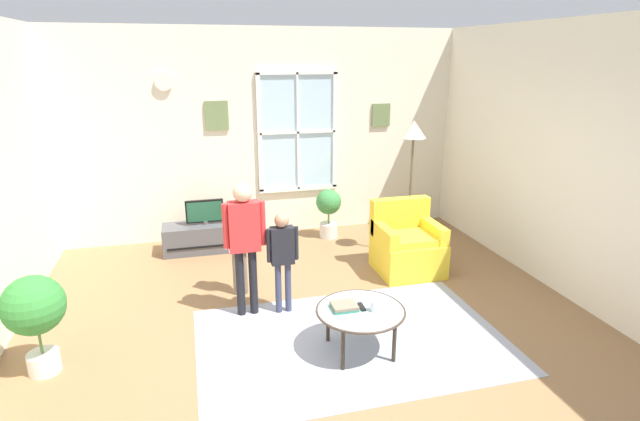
{
  "coord_description": "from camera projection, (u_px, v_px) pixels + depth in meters",
  "views": [
    {
      "loc": [
        -1.09,
        -4.17,
        2.6
      ],
      "look_at": [
        0.15,
        0.51,
        1.09
      ],
      "focal_mm": 28.21,
      "sensor_mm": 36.0,
      "label": 1
    }
  ],
  "objects": [
    {
      "name": "person_red_shirt",
      "position": [
        245.0,
        234.0,
        5.01
      ],
      "size": [
        0.43,
        0.19,
        1.41
      ],
      "color": "black",
      "rests_on": "ground_plane"
    },
    {
      "name": "book_stack",
      "position": [
        344.0,
        306.0,
        4.49
      ],
      "size": [
        0.22,
        0.2,
        0.05
      ],
      "color": "#36856C",
      "rests_on": "coffee_table"
    },
    {
      "name": "coffee_table",
      "position": [
        361.0,
        312.0,
        4.49
      ],
      "size": [
        0.81,
        0.81,
        0.43
      ],
      "color": "#99B2B7",
      "rests_on": "ground_plane"
    },
    {
      "name": "tv_stand",
      "position": [
        206.0,
        237.0,
        6.93
      ],
      "size": [
        1.16,
        0.44,
        0.38
      ],
      "color": "#4C4C51",
      "rests_on": "ground_plane"
    },
    {
      "name": "side_wall_right",
      "position": [
        594.0,
        168.0,
        5.16
      ],
      "size": [
        0.12,
        6.06,
        2.98
      ],
      "color": "silver",
      "rests_on": "ground_plane"
    },
    {
      "name": "cup",
      "position": [
        376.0,
        306.0,
        4.44
      ],
      "size": [
        0.08,
        0.08,
        0.1
      ],
      "primitive_type": "cylinder",
      "color": "white",
      "rests_on": "coffee_table"
    },
    {
      "name": "television",
      "position": [
        205.0,
        211.0,
        6.81
      ],
      "size": [
        0.5,
        0.08,
        0.34
      ],
      "color": "#4C4C4C",
      "rests_on": "tv_stand"
    },
    {
      "name": "back_wall",
      "position": [
        266.0,
        134.0,
        7.3
      ],
      "size": [
        5.74,
        0.17,
        2.98
      ],
      "color": "silver",
      "rests_on": "ground_plane"
    },
    {
      "name": "floor_lamp",
      "position": [
        413.0,
        143.0,
        6.41
      ],
      "size": [
        0.32,
        0.32,
        1.8
      ],
      "color": "black",
      "rests_on": "ground_plane"
    },
    {
      "name": "ground_plane",
      "position": [
        319.0,
        335.0,
        4.89
      ],
      "size": [
        6.34,
        6.66,
        0.02
      ],
      "primitive_type": "cube",
      "color": "olive"
    },
    {
      "name": "potted_plant_by_window",
      "position": [
        329.0,
        208.0,
        7.36
      ],
      "size": [
        0.37,
        0.37,
        0.73
      ],
      "color": "silver",
      "rests_on": "ground_plane"
    },
    {
      "name": "potted_plant_corner",
      "position": [
        34.0,
        310.0,
        4.14
      ],
      "size": [
        0.5,
        0.5,
        0.88
      ],
      "color": "silver",
      "rests_on": "ground_plane"
    },
    {
      "name": "remote_near_books",
      "position": [
        362.0,
        307.0,
        4.51
      ],
      "size": [
        0.04,
        0.14,
        0.02
      ],
      "primitive_type": "cube",
      "rotation": [
        0.0,
        0.0,
        -0.03
      ],
      "color": "black",
      "rests_on": "coffee_table"
    },
    {
      "name": "person_black_shirt",
      "position": [
        282.0,
        251.0,
        5.11
      ],
      "size": [
        0.33,
        0.15,
        1.09
      ],
      "color": "#333851",
      "rests_on": "ground_plane"
    },
    {
      "name": "area_rug",
      "position": [
        352.0,
        340.0,
        4.77
      ],
      "size": [
        2.89,
        1.91,
        0.01
      ],
      "primitive_type": "cube",
      "color": "#999EAD",
      "rests_on": "ground_plane"
    },
    {
      "name": "person_pink_shirt",
      "position": [
        238.0,
        239.0,
        5.52
      ],
      "size": [
        0.32,
        0.14,
        1.05
      ],
      "color": "#726656",
      "rests_on": "ground_plane"
    },
    {
      "name": "armchair",
      "position": [
        407.0,
        246.0,
        6.24
      ],
      "size": [
        0.76,
        0.74,
        0.87
      ],
      "color": "yellow",
      "rests_on": "ground_plane"
    }
  ]
}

